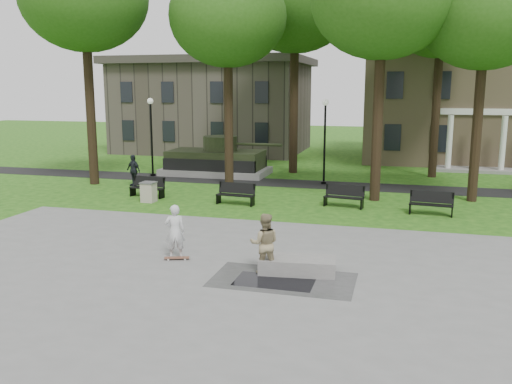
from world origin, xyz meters
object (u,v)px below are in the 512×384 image
skateboarder (175,231)px  park_bench_0 (148,186)px  friend_watching (265,244)px  trash_bin (149,192)px  concrete_block (297,265)px

skateboarder → park_bench_0: skateboarder is taller
friend_watching → trash_bin: (-7.79, 8.37, -0.42)m
concrete_block → skateboarder: bearing=174.7°
concrete_block → trash_bin: (-8.71, 8.08, 0.24)m
skateboarder → friend_watching: 3.15m
park_bench_0 → trash_bin: 1.27m
skateboarder → friend_watching: size_ratio=0.97×
concrete_block → friend_watching: bearing=-162.4°
park_bench_0 → trash_bin: (0.60, -1.12, -0.04)m
park_bench_0 → trash_bin: size_ratio=1.92×
skateboarder → trash_bin: skateboarder is taller
concrete_block → friend_watching: friend_watching is taller
concrete_block → skateboarder: 4.07m
friend_watching → concrete_block: bearing=-175.4°
skateboarder → trash_bin: (-4.71, 7.70, -0.40)m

